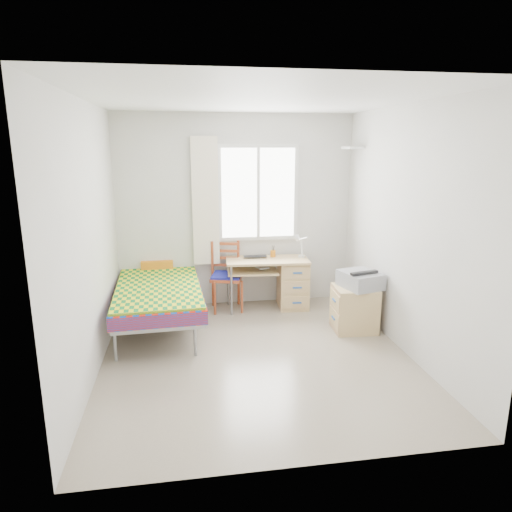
{
  "coord_description": "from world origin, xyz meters",
  "views": [
    {
      "loc": [
        -0.71,
        -4.41,
        2.18
      ],
      "look_at": [
        0.08,
        0.55,
        0.96
      ],
      "focal_mm": 32.0,
      "sensor_mm": 36.0,
      "label": 1
    }
  ],
  "objects": [
    {
      "name": "task_lamp",
      "position": [
        0.8,
        1.37,
        0.91
      ],
      "size": [
        0.21,
        0.3,
        0.36
      ],
      "rotation": [
        0.0,
        0.0,
        -0.02
      ],
      "color": "white",
      "rests_on": "desk"
    },
    {
      "name": "wall_back",
      "position": [
        0.0,
        1.75,
        1.3
      ],
      "size": [
        3.2,
        0.0,
        3.2
      ],
      "primitive_type": "plane",
      "rotation": [
        1.57,
        0.0,
        0.0
      ],
      "color": "silver",
      "rests_on": "ground"
    },
    {
      "name": "cabinet",
      "position": [
        1.27,
        0.52,
        0.27
      ],
      "size": [
        0.53,
        0.47,
        0.54
      ],
      "rotation": [
        0.0,
        0.0,
        -0.06
      ],
      "color": "tan",
      "rests_on": "floor"
    },
    {
      "name": "desk",
      "position": [
        0.67,
        1.45,
        0.38
      ],
      "size": [
        1.14,
        0.58,
        0.69
      ],
      "rotation": [
        0.0,
        0.0,
        -0.07
      ],
      "color": "#DABE72",
      "rests_on": "floor"
    },
    {
      "name": "window",
      "position": [
        0.3,
        1.73,
        1.55
      ],
      "size": [
        1.1,
        0.04,
        1.3
      ],
      "color": "white",
      "rests_on": "wall_back"
    },
    {
      "name": "book",
      "position": [
        0.23,
        1.41,
        0.59
      ],
      "size": [
        0.19,
        0.24,
        0.02
      ],
      "primitive_type": "imported",
      "rotation": [
        0.0,
        0.0,
        0.23
      ],
      "color": "gray",
      "rests_on": "desk"
    },
    {
      "name": "laptop",
      "position": [
        0.23,
        1.51,
        0.7
      ],
      "size": [
        0.32,
        0.22,
        0.02
      ],
      "primitive_type": "imported",
      "rotation": [
        0.0,
        0.0,
        -0.05
      ],
      "color": "black",
      "rests_on": "desk"
    },
    {
      "name": "chair",
      "position": [
        -0.16,
        1.52,
        0.52
      ],
      "size": [
        0.49,
        0.49,
        0.93
      ],
      "rotation": [
        0.0,
        0.0,
        -0.25
      ],
      "color": "#A34B1F",
      "rests_on": "floor"
    },
    {
      "name": "floating_shelf",
      "position": [
        1.49,
        1.4,
        2.15
      ],
      "size": [
        0.2,
        0.32,
        0.03
      ],
      "primitive_type": "cube",
      "color": "white",
      "rests_on": "wall_right"
    },
    {
      "name": "pen_cup",
      "position": [
        0.48,
        1.57,
        0.73
      ],
      "size": [
        0.07,
        0.07,
        0.09
      ],
      "primitive_type": "cylinder",
      "rotation": [
        0.0,
        0.0,
        0.01
      ],
      "color": "orange",
      "rests_on": "desk"
    },
    {
      "name": "curtain",
      "position": [
        -0.42,
        1.68,
        1.45
      ],
      "size": [
        0.35,
        0.05,
        1.7
      ],
      "primitive_type": "cube",
      "color": "white",
      "rests_on": "wall_back"
    },
    {
      "name": "printer",
      "position": [
        1.33,
        0.51,
        0.64
      ],
      "size": [
        0.5,
        0.55,
        0.2
      ],
      "rotation": [
        0.0,
        0.0,
        0.26
      ],
      "color": "#9B9EA3",
      "rests_on": "cabinet"
    },
    {
      "name": "floor",
      "position": [
        0.0,
        0.0,
        0.0
      ],
      "size": [
        3.5,
        3.5,
        0.0
      ],
      "primitive_type": "plane",
      "color": "#BCAD93",
      "rests_on": "ground"
    },
    {
      "name": "bed",
      "position": [
        -1.05,
        1.16,
        0.45
      ],
      "size": [
        1.09,
        2.19,
        0.93
      ],
      "rotation": [
        0.0,
        0.0,
        0.04
      ],
      "color": "#93969B",
      "rests_on": "floor"
    },
    {
      "name": "wall_left",
      "position": [
        -1.6,
        0.0,
        1.3
      ],
      "size": [
        0.0,
        3.5,
        3.5
      ],
      "primitive_type": "plane",
      "rotation": [
        1.57,
        0.0,
        1.57
      ],
      "color": "silver",
      "rests_on": "ground"
    },
    {
      "name": "wall_right",
      "position": [
        1.6,
        0.0,
        1.3
      ],
      "size": [
        0.0,
        3.5,
        3.5
      ],
      "primitive_type": "plane",
      "rotation": [
        1.57,
        0.0,
        -1.57
      ],
      "color": "silver",
      "rests_on": "ground"
    },
    {
      "name": "ceiling",
      "position": [
        0.0,
        0.0,
        2.6
      ],
      "size": [
        3.5,
        3.5,
        0.0
      ],
      "primitive_type": "plane",
      "rotation": [
        3.14,
        0.0,
        0.0
      ],
      "color": "white",
      "rests_on": "wall_back"
    }
  ]
}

